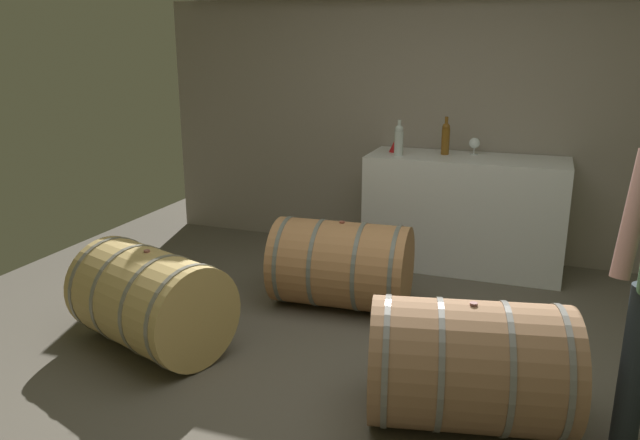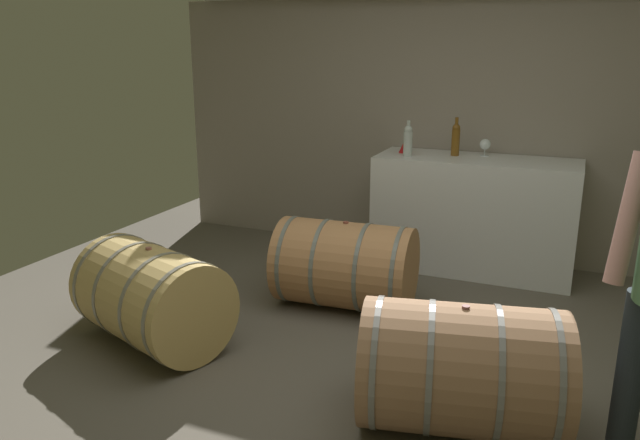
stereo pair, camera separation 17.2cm
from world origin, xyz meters
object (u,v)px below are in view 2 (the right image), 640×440
Objects in this scene: wine_bottle_amber at (455,139)px; wine_barrel_near at (152,297)px; work_cabinet at (474,215)px; wine_bottle_clear at (408,140)px; red_funnel at (406,145)px; wine_barrel_flank at (345,265)px; wine_barrel_far at (462,369)px; wine_glass at (485,145)px.

wine_bottle_amber is 0.29× the size of wine_barrel_near.
work_cabinet is 0.80m from wine_bottle_clear.
wine_barrel_flank is (-0.09, -1.14, -0.67)m from red_funnel.
wine_barrel_flank is (0.88, 0.99, -0.00)m from wine_barrel_near.
wine_barrel_far reaches higher than wine_barrel_flank.
wine_barrel_far is at bearing -77.21° from wine_bottle_amber.
wine_barrel_near is at bearing -122.50° from wine_bottle_amber.
wine_bottle_amber is (-0.19, 0.06, 0.60)m from work_cabinet.
wine_bottle_amber is at bearing 2.49° from red_funnel.
wine_bottle_amber is 2.47m from wine_barrel_far.
wine_bottle_amber is 0.32× the size of wine_barrel_flank.
work_cabinet is at bearing 86.03° from wine_barrel_far.
wine_barrel_far is at bearing -51.83° from wine_barrel_flank.
wine_bottle_clear is at bearing 82.17° from wine_barrel_near.
wine_barrel_near is at bearing -125.54° from wine_glass.
wine_bottle_clear is at bearing -167.02° from work_cabinet.
work_cabinet is 11.46× the size of wine_glass.
work_cabinet is at bearing 12.98° from wine_bottle_clear.
wine_barrel_far is at bearing -68.01° from red_funnel.
wine_bottle_clear is at bearing -155.20° from wine_glass.
work_cabinet is 2.61m from wine_barrel_near.
red_funnel is at bearing 110.66° from wine_bottle_clear.
wine_bottle_amber is 0.38m from wine_bottle_clear.
wine_bottle_amber is at bearing -160.00° from wine_glass.
red_funnel is (-0.62, -0.10, -0.03)m from wine_glass.
red_funnel is at bearing 85.33° from wine_barrel_near.
wine_barrel_far is (1.89, -0.15, 0.01)m from wine_barrel_near.
wine_glass is 0.13× the size of wine_barrel_far.
wine_glass is at bearing 24.80° from wine_bottle_clear.
wine_glass is 0.63m from red_funnel.
wine_bottle_clear is 0.27× the size of wine_barrel_far.
red_funnel is 0.11× the size of wine_barrel_far.
red_funnel is (-0.40, -0.02, -0.08)m from wine_bottle_amber.
wine_bottle_clear reaches higher than wine_barrel_flank.
work_cabinet is 0.79m from red_funnel.
red_funnel is at bearing -170.98° from wine_glass.
wine_bottle_clear is 0.30× the size of wine_barrel_flank.
wine_bottle_amber is 1.07× the size of wine_bottle_clear.
red_funnel is 0.11× the size of wine_barrel_near.
wine_barrel_far is at bearing -67.91° from wine_bottle_clear.
wine_glass is at bearing 56.65° from wine_barrel_flank.
red_funnel reaches higher than wine_barrel_near.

